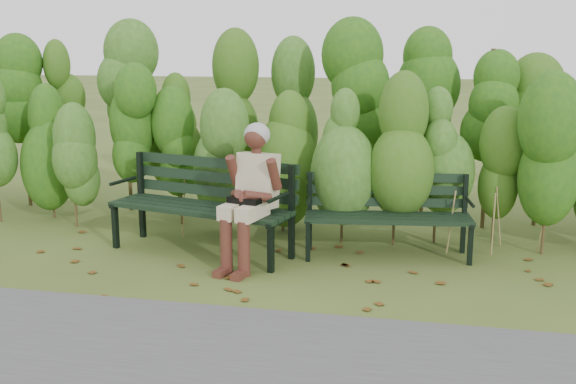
# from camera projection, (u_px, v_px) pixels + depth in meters

# --- Properties ---
(ground) EXTENTS (80.00, 80.00, 0.00)m
(ground) POSITION_uv_depth(u_px,v_px,m) (281.00, 274.00, 6.61)
(ground) COLOR #424F20
(footpath) EXTENTS (60.00, 2.50, 0.01)m
(footpath) POSITION_uv_depth(u_px,v_px,m) (210.00, 380.00, 4.50)
(footpath) COLOR #474749
(footpath) RESTS_ON ground
(hedge_band) EXTENTS (11.04, 1.67, 2.42)m
(hedge_band) POSITION_uv_depth(u_px,v_px,m) (314.00, 125.00, 8.12)
(hedge_band) COLOR #47381E
(hedge_band) RESTS_ON ground
(leaf_litter) EXTENTS (6.01, 2.18, 0.01)m
(leaf_litter) POSITION_uv_depth(u_px,v_px,m) (246.00, 276.00, 6.54)
(leaf_litter) COLOR brown
(leaf_litter) RESTS_ON ground
(bench_left) EXTENTS (2.11, 1.11, 1.01)m
(bench_left) POSITION_uv_depth(u_px,v_px,m) (206.00, 198.00, 7.24)
(bench_left) COLOR black
(bench_left) RESTS_ON ground
(bench_right) EXTENTS (1.79, 0.79, 0.86)m
(bench_right) POSITION_uv_depth(u_px,v_px,m) (387.00, 208.00, 7.12)
(bench_right) COLOR black
(bench_right) RESTS_ON ground
(seated_woman) EXTENTS (0.60, 0.88, 1.44)m
(seated_woman) POSITION_uv_depth(u_px,v_px,m) (251.00, 186.00, 6.73)
(seated_woman) COLOR tan
(seated_woman) RESTS_ON ground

